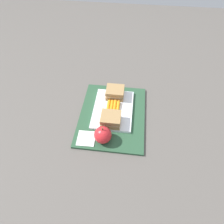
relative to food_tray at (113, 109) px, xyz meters
name	(u,v)px	position (x,y,z in m)	size (l,w,h in m)	color
ground_plane	(112,116)	(0.03, 0.00, -0.02)	(2.40, 2.40, 0.00)	#56514C
lunchbag_mat	(112,115)	(0.03, 0.00, -0.01)	(0.36, 0.28, 0.01)	#284C33
food_tray	(113,109)	(0.00, 0.00, 0.00)	(0.23, 0.17, 0.01)	white
sandwich_half_left	(115,93)	(-0.08, 0.00, 0.03)	(0.07, 0.08, 0.04)	#9E7A4C
sandwich_half_right	(111,119)	(0.08, 0.00, 0.03)	(0.07, 0.08, 0.04)	#9E7A4C
carrot_sticks_bundle	(113,108)	(0.00, 0.00, 0.01)	(0.08, 0.06, 0.02)	orange
apple	(103,135)	(0.16, -0.02, 0.03)	(0.07, 0.07, 0.08)	red
paper_napkin	(86,138)	(0.16, -0.09, 0.00)	(0.07, 0.07, 0.00)	white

